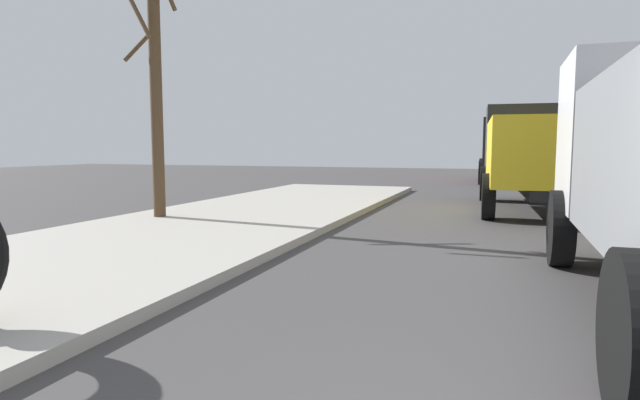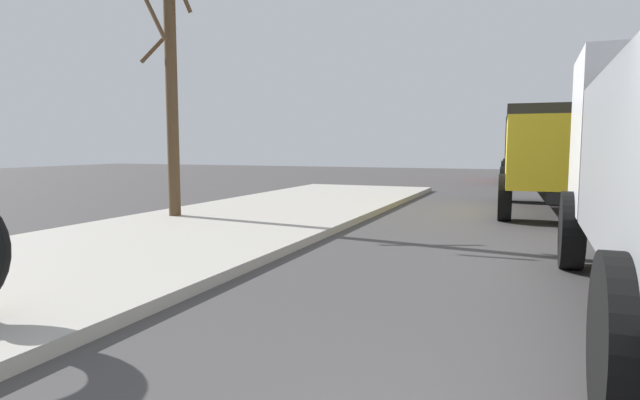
% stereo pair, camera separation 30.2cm
% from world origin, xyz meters
% --- Properties ---
extents(dump_truck_yellow, '(7.11, 3.07, 3.00)m').
position_xyz_m(dump_truck_yellow, '(12.93, -0.16, 1.61)').
color(dump_truck_yellow, gold).
rests_on(dump_truck_yellow, ground).
extents(dump_truck_red, '(7.08, 2.98, 3.00)m').
position_xyz_m(dump_truck_red, '(24.56, 0.35, 1.61)').
color(dump_truck_red, red).
rests_on(dump_truck_red, ground).
extents(bare_tree, '(1.21, 1.10, 5.84)m').
position_xyz_m(bare_tree, '(7.34, 8.01, 3.27)').
color(bare_tree, '#4C3823').
rests_on(bare_tree, sidewalk_curb).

